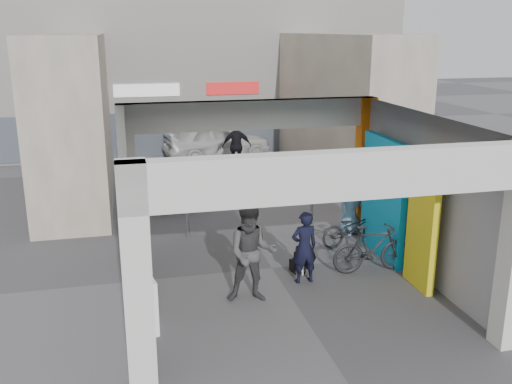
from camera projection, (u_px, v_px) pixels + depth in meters
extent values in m
plane|color=#59585E|center=(272.00, 268.00, 12.74)|extent=(90.00, 90.00, 0.00)
cube|color=silver|center=(138.00, 285.00, 7.85)|extent=(0.40, 0.40, 3.50)
cube|color=silver|center=(128.00, 178.00, 13.46)|extent=(0.40, 0.40, 3.50)
cube|color=orange|center=(364.00, 165.00, 14.80)|extent=(0.40, 0.40, 3.50)
plane|color=beige|center=(132.00, 217.00, 10.65)|extent=(0.00, 6.40, 6.40)
plane|color=#959499|center=(422.00, 197.00, 11.99)|extent=(0.00, 6.40, 6.40)
cube|color=#0D9DD5|center=(383.00, 198.00, 13.14)|extent=(0.15, 2.00, 2.80)
cube|color=yellow|center=(423.00, 222.00, 11.46)|extent=(0.15, 1.00, 2.80)
plane|color=#B6B6B1|center=(287.00, 119.00, 10.84)|extent=(6.40, 6.40, 0.00)
cube|color=silver|center=(251.00, 115.00, 13.79)|extent=(6.40, 0.30, 0.70)
cube|color=silver|center=(347.00, 175.00, 8.09)|extent=(6.40, 0.30, 0.70)
cube|color=white|center=(250.00, 116.00, 13.96)|extent=(4.20, 0.05, 0.55)
cube|color=white|center=(190.00, 57.00, 24.73)|extent=(18.00, 4.00, 8.00)
cube|color=#515966|center=(198.00, 133.00, 23.64)|extent=(16.20, 0.06, 1.80)
cube|color=white|center=(147.00, 90.00, 22.71)|extent=(2.60, 0.06, 0.50)
cube|color=red|center=(233.00, 88.00, 23.49)|extent=(2.20, 0.06, 0.50)
cube|color=#BFB29E|center=(75.00, 116.00, 18.06)|extent=(2.00, 9.00, 5.00)
cube|color=#BFB29E|center=(341.00, 107.00, 20.07)|extent=(2.00, 9.00, 5.00)
cylinder|color=#96999E|center=(188.00, 222.00, 14.53)|extent=(0.09, 0.09, 0.83)
cylinder|color=#96999E|center=(252.00, 217.00, 14.73)|extent=(0.09, 0.09, 0.91)
cylinder|color=#96999E|center=(312.00, 213.00, 15.24)|extent=(0.09, 0.09, 0.82)
cube|color=white|center=(152.00, 304.00, 9.99)|extent=(0.18, 0.56, 1.00)
cube|color=red|center=(154.00, 301.00, 9.98)|extent=(0.11, 0.39, 0.40)
cube|color=white|center=(142.00, 228.00, 13.85)|extent=(0.15, 0.56, 1.00)
cube|color=red|center=(143.00, 225.00, 13.84)|extent=(0.09, 0.39, 0.40)
cylinder|color=#B0B0B5|center=(186.00, 197.00, 16.72)|extent=(0.07, 0.07, 0.78)
cylinder|color=#B0B0B5|center=(187.00, 210.00, 16.83)|extent=(0.48, 0.48, 0.02)
cylinder|color=#B0B0B5|center=(186.00, 184.00, 16.62)|extent=(0.76, 0.76, 0.05)
cube|color=#B0B0B5|center=(165.00, 206.00, 16.42)|extent=(0.41, 0.41, 0.49)
cube|color=#B0B0B5|center=(163.00, 188.00, 16.47)|extent=(0.41, 0.05, 0.49)
cube|color=#B0B0B5|center=(202.00, 196.00, 17.39)|extent=(0.41, 0.41, 0.49)
cube|color=#B0B0B5|center=(201.00, 179.00, 17.44)|extent=(0.41, 0.05, 0.49)
cube|color=#B0B0B5|center=(173.00, 197.00, 17.30)|extent=(0.41, 0.41, 0.49)
cube|color=#B0B0B5|center=(172.00, 180.00, 17.35)|extent=(0.41, 0.05, 0.49)
cube|color=black|center=(148.00, 203.00, 16.98)|extent=(1.21, 0.61, 0.30)
cube|color=#1A5B25|center=(148.00, 200.00, 16.79)|extent=(1.01, 0.35, 0.18)
cube|color=#1A5B25|center=(147.00, 192.00, 16.88)|extent=(1.01, 0.35, 0.18)
cube|color=#1A5B25|center=(147.00, 184.00, 16.97)|extent=(1.01, 0.35, 0.18)
cube|color=#1A5B25|center=(237.00, 178.00, 19.86)|extent=(0.55, 0.49, 0.28)
cube|color=#26478E|center=(237.00, 170.00, 19.79)|extent=(0.55, 0.49, 0.28)
cube|color=black|center=(297.00, 266.00, 12.52)|extent=(0.25, 0.33, 0.25)
cube|color=black|center=(299.00, 261.00, 12.35)|extent=(0.20, 0.17, 0.38)
cube|color=white|center=(301.00, 264.00, 12.27)|extent=(0.16, 0.03, 0.35)
cylinder|color=white|center=(298.00, 269.00, 12.31)|extent=(0.05, 0.05, 0.29)
cylinder|color=white|center=(303.00, 269.00, 12.34)|extent=(0.05, 0.05, 0.29)
sphere|color=black|center=(300.00, 251.00, 12.26)|extent=(0.20, 0.20, 0.20)
cube|color=white|center=(301.00, 254.00, 12.17)|extent=(0.08, 0.13, 0.06)
cone|color=black|center=(297.00, 247.00, 12.26)|extent=(0.07, 0.07, 0.08)
cone|color=black|center=(302.00, 246.00, 12.29)|extent=(0.07, 0.07, 0.08)
imported|color=black|center=(304.00, 247.00, 11.84)|extent=(0.59, 0.41, 1.55)
imported|color=#434446|center=(252.00, 253.00, 10.96)|extent=(1.08, 0.91, 1.98)
imported|color=#5C8FB4|center=(351.00, 205.00, 14.72)|extent=(0.87, 0.72, 1.54)
imported|color=black|center=(237.00, 146.00, 21.31)|extent=(1.13, 0.56, 1.87)
imported|color=black|center=(353.00, 228.00, 13.98)|extent=(1.80, 0.88, 0.91)
imported|color=black|center=(372.00, 249.00, 12.41)|extent=(1.81, 0.56, 1.08)
imported|color=silver|center=(217.00, 140.00, 23.45)|extent=(4.56, 2.37, 1.48)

